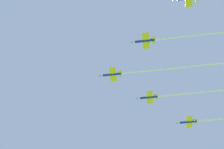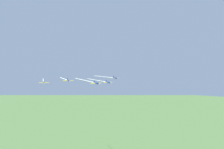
{
  "view_description": "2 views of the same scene",
  "coord_description": "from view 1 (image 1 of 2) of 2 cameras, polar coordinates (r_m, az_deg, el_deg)",
  "views": [
    {
      "loc": [
        59.94,
        -69.61,
        2.5
      ],
      "look_at": [
        -17.07,
        -14.22,
        155.23
      ],
      "focal_mm": 52.1,
      "sensor_mm": 36.0,
      "label": 1
    },
    {
      "loc": [
        -126.59,
        -72.38,
        165.93
      ],
      "look_at": [
        -20.13,
        -29.51,
        162.57
      ],
      "focal_mm": 24.17,
      "sensor_mm": 36.0,
      "label": 2
    }
  ],
  "objects": [
    {
      "name": "jet_starboard_inner",
      "position": [
        193.23,
        12.09,
        -3.4
      ],
      "size": [
        45.64,
        49.46,
        2.66
      ],
      "rotation": [
        0.0,
        0.0,
        2.4
      ],
      "color": "navy"
    },
    {
      "name": "jet_port_inner",
      "position": [
        171.95,
        13.95,
        6.62
      ],
      "size": [
        53.75,
        58.27,
        2.66
      ],
      "rotation": [
        0.0,
        0.0,
        2.4
      ],
      "color": "navy"
    },
    {
      "name": "jet_lead",
      "position": [
        180.36,
        9.4,
        0.96
      ],
      "size": [
        61.52,
        66.72,
        2.66
      ],
      "rotation": [
        0.0,
        0.0,
        2.4
      ],
      "color": "navy"
    }
  ]
}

